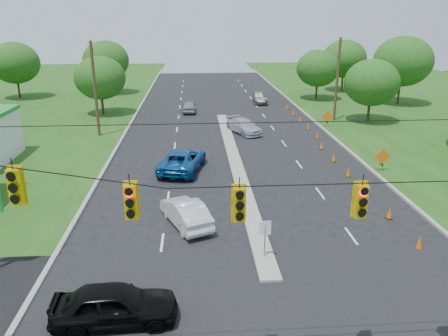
{
  "coord_description": "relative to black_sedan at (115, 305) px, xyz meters",
  "views": [
    {
      "loc": [
        -3.21,
        -12.18,
        11.04
      ],
      "look_at": [
        -1.55,
        11.51,
        2.8
      ],
      "focal_mm": 35.0,
      "sensor_mm": 36.0,
      "label": 1
    }
  ],
  "objects": [
    {
      "name": "curb_left",
      "position": [
        -3.75,
        28.12,
        -0.8
      ],
      "size": [
        0.25,
        110.0,
        0.16
      ],
      "primitive_type": "cube",
      "color": "gray",
      "rests_on": "ground"
    },
    {
      "name": "curb_right",
      "position": [
        16.45,
        28.12,
        -0.8
      ],
      "size": [
        0.25,
        110.0,
        0.16
      ],
      "primitive_type": "cube",
      "color": "gray",
      "rests_on": "ground"
    },
    {
      "name": "median",
      "position": [
        6.35,
        19.12,
        -0.8
      ],
      "size": [
        1.0,
        34.0,
        0.18
      ],
      "primitive_type": "cube",
      "color": "gray",
      "rests_on": "ground"
    },
    {
      "name": "median_sign",
      "position": [
        6.35,
        4.12,
        0.66
      ],
      "size": [
        0.55,
        0.06,
        2.05
      ],
      "color": "gray",
      "rests_on": "ground"
    },
    {
      "name": "signal_span",
      "position": [
        6.3,
        -2.88,
        4.17
      ],
      "size": [
        25.6,
        0.32,
        9.0
      ],
      "color": "#422D1C",
      "rests_on": "ground"
    },
    {
      "name": "utility_pole_far_left",
      "position": [
        -6.15,
        28.12,
        3.7
      ],
      "size": [
        0.28,
        0.28,
        9.0
      ],
      "primitive_type": "cylinder",
      "color": "#422D1C",
      "rests_on": "ground"
    },
    {
      "name": "utility_pole_far_right",
      "position": [
        18.85,
        33.12,
        3.7
      ],
      "size": [
        0.28,
        0.28,
        9.0
      ],
      "primitive_type": "cylinder",
      "color": "#422D1C",
      "rests_on": "ground"
    },
    {
      "name": "cone_1",
      "position": [
        14.27,
        4.62,
        -0.45
      ],
      "size": [
        0.32,
        0.32,
        0.7
      ],
      "primitive_type": "cone",
      "color": "#E65C02",
      "rests_on": "ground"
    },
    {
      "name": "cone_2",
      "position": [
        14.27,
        8.12,
        -0.45
      ],
      "size": [
        0.32,
        0.32,
        0.7
      ],
      "primitive_type": "cone",
      "color": "#E65C02",
      "rests_on": "ground"
    },
    {
      "name": "cone_3",
      "position": [
        14.27,
        11.62,
        -0.45
      ],
      "size": [
        0.32,
        0.32,
        0.7
      ],
      "primitive_type": "cone",
      "color": "#E65C02",
      "rests_on": "ground"
    },
    {
      "name": "cone_4",
      "position": [
        14.27,
        15.12,
        -0.45
      ],
      "size": [
        0.32,
        0.32,
        0.7
      ],
      "primitive_type": "cone",
      "color": "#E65C02",
      "rests_on": "ground"
    },
    {
      "name": "cone_5",
      "position": [
        14.27,
        18.62,
        -0.45
      ],
      "size": [
        0.32,
        0.32,
        0.7
      ],
      "primitive_type": "cone",
      "color": "#E65C02",
      "rests_on": "ground"
    },
    {
      "name": "cone_6",
      "position": [
        14.27,
        22.12,
        -0.45
      ],
      "size": [
        0.32,
        0.32,
        0.7
      ],
      "primitive_type": "cone",
      "color": "#E65C02",
      "rests_on": "ground"
    },
    {
      "name": "cone_7",
      "position": [
        14.87,
        25.62,
        -0.45
      ],
      "size": [
        0.32,
        0.32,
        0.7
      ],
      "primitive_type": "cone",
      "color": "#E65C02",
      "rests_on": "ground"
    },
    {
      "name": "cone_8",
      "position": [
        14.87,
        29.12,
        -0.45
      ],
      "size": [
        0.32,
        0.32,
        0.7
      ],
      "primitive_type": "cone",
      "color": "#E65C02",
      "rests_on": "ground"
    },
    {
      "name": "cone_9",
      "position": [
        14.87,
        32.62,
        -0.45
      ],
      "size": [
        0.32,
        0.32,
        0.7
      ],
      "primitive_type": "cone",
      "color": "#E65C02",
      "rests_on": "ground"
    },
    {
      "name": "cone_10",
      "position": [
        14.87,
        36.12,
        -0.45
      ],
      "size": [
        0.32,
        0.32,
        0.7
      ],
      "primitive_type": "cone",
      "color": "#E65C02",
      "rests_on": "ground"
    },
    {
      "name": "cone_11",
      "position": [
        14.87,
        39.62,
        -0.45
      ],
      "size": [
        0.32,
        0.32,
        0.7
      ],
      "primitive_type": "cone",
      "color": "#E65C02",
      "rests_on": "ground"
    },
    {
      "name": "work_sign_1",
      "position": [
        17.15,
        16.12,
        0.29
      ],
      "size": [
        1.27,
        0.58,
        1.37
      ],
      "color": "black",
      "rests_on": "ground"
    },
    {
      "name": "work_sign_2",
      "position": [
        17.15,
        30.12,
        0.29
      ],
      "size": [
        1.27,
        0.58,
        1.37
      ],
      "color": "black",
      "rests_on": "ground"
    },
    {
      "name": "tree_4",
      "position": [
        -21.65,
        50.12,
        4.16
      ],
      "size": [
        6.72,
        6.72,
        7.84
      ],
      "color": "black",
      "rests_on": "ground"
    },
    {
      "name": "tree_5",
      "position": [
        -7.65,
        38.12,
        3.54
      ],
      "size": [
        5.88,
        5.88,
        6.86
      ],
      "color": "black",
      "rests_on": "ground"
    },
    {
      "name": "tree_6",
      "position": [
        -9.65,
        53.12,
        4.16
      ],
      "size": [
        6.72,
        6.72,
        7.84
      ],
      "color": "black",
      "rests_on": "ground"
    },
    {
      "name": "tree_9",
      "position": [
        22.35,
        32.12,
        3.54
      ],
      "size": [
        5.88,
        5.88,
        6.86
      ],
      "color": "black",
      "rests_on": "ground"
    },
    {
      "name": "tree_10",
      "position": [
        30.35,
        42.12,
        4.78
      ],
      "size": [
        7.56,
        7.56,
        8.82
      ],
      "color": "black",
      "rests_on": "ground"
    },
    {
      "name": "tree_11",
      "position": [
        26.35,
        53.12,
        4.16
      ],
      "size": [
        6.72,
        6.72,
        7.84
      ],
      "color": "black",
      "rests_on": "ground"
    },
    {
      "name": "tree_12",
      "position": [
        20.35,
        46.12,
        3.54
      ],
      "size": [
        5.88,
        5.88,
        6.86
      ],
      "color": "black",
      "rests_on": "ground"
    },
    {
      "name": "black_sedan",
      "position": [
        0.0,
        0.0,
        0.0
      ],
      "size": [
        4.79,
        2.11,
        1.6
      ],
      "primitive_type": "imported",
      "rotation": [
        0.0,
        0.0,
        1.62
      ],
      "color": "black",
      "rests_on": "ground"
    },
    {
      "name": "white_sedan",
      "position": [
        2.55,
        8.18,
        -0.06
      ],
      "size": [
        3.16,
        4.74,
        1.48
      ],
      "primitive_type": "imported",
      "rotation": [
        0.0,
        0.0,
        3.53
      ],
      "color": "silver",
      "rests_on": "ground"
    },
    {
      "name": "blue_pickup",
      "position": [
        2.19,
        17.41,
        0.02
      ],
      "size": [
        3.98,
        6.38,
        1.65
      ],
      "primitive_type": "imported",
      "rotation": [
        0.0,
        0.0,
        2.92
      ],
      "color": "#0E4B8C",
      "rests_on": "ground"
    },
    {
      "name": "silver_car_far",
      "position": [
        8.11,
        28.24,
        -0.1
      ],
      "size": [
        3.81,
        5.25,
        1.41
      ],
      "primitive_type": "imported",
      "rotation": [
        0.0,
        0.0,
        0.42
      ],
      "color": "#B0A9C1",
      "rests_on": "ground"
    },
    {
      "name": "silver_car_oncoming",
      "position": [
        2.57,
        38.74,
        -0.11
      ],
      "size": [
        1.63,
        4.05,
        1.38
      ],
      "primitive_type": "imported",
      "rotation": [
        0.0,
        0.0,
        3.14
      ],
      "color": "gray",
      "rests_on": "ground"
    },
    {
      "name": "dark_car_receding",
      "position": [
        12.05,
        44.1,
        -0.07
      ],
      "size": [
        1.68,
        4.49,
        1.46
      ],
      "primitive_type": "imported",
      "rotation": [
        0.0,
        0.0,
        -0.03
      ],
      "color": "#2A2A2A",
      "rests_on": "ground"
    }
  ]
}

